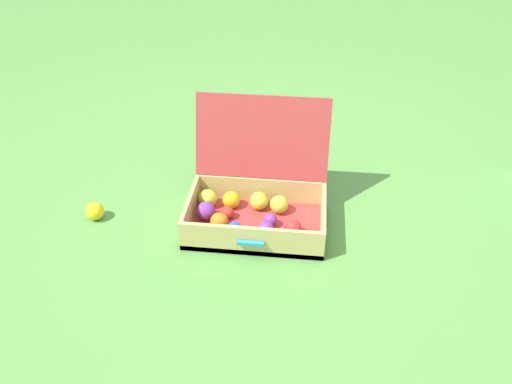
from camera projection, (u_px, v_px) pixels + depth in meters
The scene contains 3 objects.
ground_plane at pixel (269, 219), 2.35m from camera, with size 16.00×16.00×0.00m, color #569342.
open_suitcase at pixel (254, 199), 2.29m from camera, with size 0.60×0.52×0.50m.
stray_ball_on_grass at pixel (95, 211), 2.33m from camera, with size 0.08×0.08×0.08m, color yellow.
Camera 1 is at (0.15, -1.84, 1.46)m, focal length 36.68 mm.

